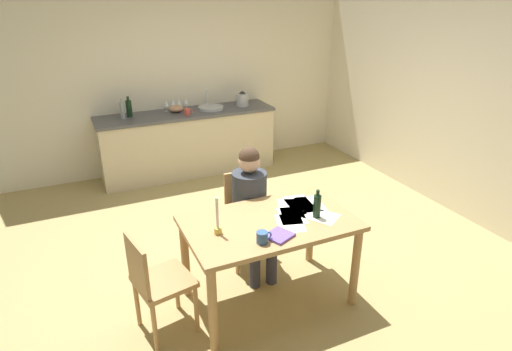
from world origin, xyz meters
TOP-DOWN VIEW (x-y plane):
  - ground_plane at (0.00, 0.00)m, footprint 5.20×5.20m
  - wall_back at (0.00, 2.60)m, footprint 5.20×0.12m
  - wall_right at (2.60, 0.00)m, footprint 0.12×5.20m
  - kitchen_counter at (0.00, 2.24)m, footprint 2.47×0.64m
  - dining_table at (-0.19, -0.79)m, footprint 1.36×0.83m
  - chair_at_table at (-0.11, -0.14)m, footprint 0.43×0.43m
  - person_seated at (-0.12, -0.28)m, footprint 0.35×0.61m
  - chair_side_empty at (-1.13, -0.79)m, footprint 0.47×0.47m
  - coffee_mug at (-0.38, -1.06)m, footprint 0.12×0.08m
  - candlestick at (-0.63, -0.80)m, footprint 0.06×0.06m
  - book_magazine at (-0.23, -1.04)m, footprint 0.24×0.24m
  - paper_letter at (0.01, -0.79)m, footprint 0.28×0.34m
  - paper_bill at (0.22, -0.89)m, footprint 0.34×0.36m
  - paper_envelope at (0.26, -0.67)m, footprint 0.26×0.33m
  - paper_receipt at (-0.06, -0.89)m, footprint 0.29×0.35m
  - paper_notice at (0.18, -0.62)m, footprint 0.25×0.32m
  - paper_flyer at (0.08, -0.65)m, footprint 0.29×0.35m
  - wine_bottle_on_table at (0.18, -0.89)m, footprint 0.06×0.06m
  - sink_unit at (0.36, 2.24)m, footprint 0.36×0.36m
  - bottle_oil at (-0.85, 2.25)m, footprint 0.06×0.06m
  - bottle_vinegar at (-0.75, 2.33)m, footprint 0.08×0.08m
  - mixing_bowl at (-0.12, 2.31)m, footprint 0.21×0.21m
  - stovetop_kettle at (0.85, 2.24)m, footprint 0.18×0.18m
  - wine_glass_near_sink at (0.05, 2.39)m, footprint 0.07×0.07m
  - wine_glass_by_kettle at (-0.05, 2.39)m, footprint 0.07×0.07m
  - wine_glass_back_left at (-0.14, 2.39)m, footprint 0.07×0.07m
  - wine_glass_back_right at (-0.23, 2.39)m, footprint 0.07×0.07m
  - teacup_on_counter at (-0.02, 2.09)m, footprint 0.12×0.08m

SIDE VIEW (x-z plane):
  - ground_plane at x=0.00m, z-range -0.04..0.00m
  - kitchen_counter at x=0.00m, z-range 0.00..0.90m
  - chair_side_empty at x=-1.13m, z-range 0.05..0.91m
  - chair_at_table at x=-0.11m, z-range 0.06..0.94m
  - dining_table at x=-0.19m, z-range 0.27..1.04m
  - person_seated at x=-0.12m, z-range 0.08..1.28m
  - paper_letter at x=0.01m, z-range 0.77..0.77m
  - paper_bill at x=0.22m, z-range 0.77..0.77m
  - paper_envelope at x=0.26m, z-range 0.77..0.77m
  - paper_receipt at x=-0.06m, z-range 0.77..0.77m
  - paper_notice at x=0.18m, z-range 0.77..0.77m
  - paper_flyer at x=0.08m, z-range 0.77..0.77m
  - book_magazine at x=-0.23m, z-range 0.77..0.79m
  - coffee_mug at x=-0.38m, z-range 0.77..0.86m
  - candlestick at x=-0.63m, z-range 0.70..1.01m
  - wine_bottle_on_table at x=0.18m, z-range 0.75..0.99m
  - sink_unit at x=0.36m, z-range 0.80..1.04m
  - teacup_on_counter at x=-0.02m, z-range 0.90..0.99m
  - mixing_bowl at x=-0.12m, z-range 0.90..0.99m
  - stovetop_kettle at x=0.85m, z-range 0.89..1.11m
  - wine_glass_near_sink at x=0.05m, z-range 0.93..1.09m
  - wine_glass_by_kettle at x=-0.05m, z-range 0.93..1.09m
  - wine_glass_back_left at x=-0.14m, z-range 0.93..1.09m
  - wine_glass_back_right at x=-0.23m, z-range 0.93..1.09m
  - bottle_oil at x=-0.85m, z-range 0.88..1.15m
  - bottle_vinegar at x=-0.75m, z-range 0.88..1.15m
  - wall_back at x=0.00m, z-range 0.00..2.60m
  - wall_right at x=2.60m, z-range 0.00..2.60m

